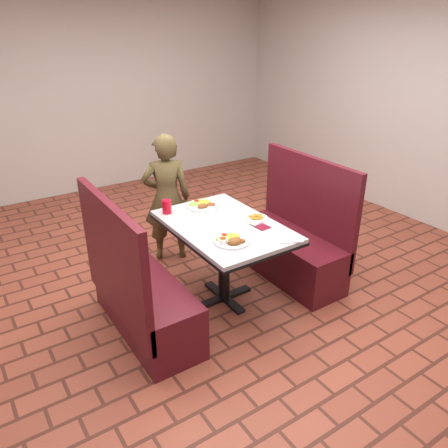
{
  "coord_description": "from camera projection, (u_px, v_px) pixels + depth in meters",
  "views": [
    {
      "loc": [
        -1.83,
        -2.77,
        2.3
      ],
      "look_at": [
        0.0,
        0.0,
        0.75
      ],
      "focal_mm": 35.0,
      "sensor_mm": 36.0,
      "label": 1
    }
  ],
  "objects": [
    {
      "name": "room",
      "position": [
        224.0,
        79.0,
        3.17
      ],
      "size": [
        7.0,
        7.04,
        2.82
      ],
      "color": "brown",
      "rests_on": "ground"
    },
    {
      "name": "dining_table",
      "position": [
        224.0,
        234.0,
        3.7
      ],
      "size": [
        0.81,
        1.21,
        0.75
      ],
      "color": "#B0B2B5",
      "rests_on": "ground"
    },
    {
      "name": "booth_bench_left",
      "position": [
        140.0,
        296.0,
        3.44
      ],
      "size": [
        0.47,
        1.2,
        1.17
      ],
      "color": "#51121B",
      "rests_on": "ground"
    },
    {
      "name": "booth_bench_right",
      "position": [
        292.0,
        244.0,
        4.24
      ],
      "size": [
        0.47,
        1.2,
        1.17
      ],
      "color": "#51121B",
      "rests_on": "ground"
    },
    {
      "name": "diner_person",
      "position": [
        167.0,
        198.0,
        4.42
      ],
      "size": [
        0.57,
        0.49,
        1.33
      ],
      "primitive_type": "imported",
      "rotation": [
        0.0,
        0.0,
        2.73
      ],
      "color": "brown",
      "rests_on": "ground"
    },
    {
      "name": "near_dinner_plate",
      "position": [
        232.0,
        239.0,
        3.35
      ],
      "size": [
        0.29,
        0.29,
        0.09
      ],
      "rotation": [
        0.0,
        0.0,
        -0.36
      ],
      "color": "white",
      "rests_on": "dining_table"
    },
    {
      "name": "far_dinner_plate",
      "position": [
        202.0,
        204.0,
        4.0
      ],
      "size": [
        0.3,
        0.3,
        0.08
      ],
      "rotation": [
        0.0,
        0.0,
        0.13
      ],
      "color": "white",
      "rests_on": "dining_table"
    },
    {
      "name": "plantain_plate",
      "position": [
        256.0,
        218.0,
        3.75
      ],
      "size": [
        0.2,
        0.2,
        0.03
      ],
      "rotation": [
        0.0,
        0.0,
        -0.14
      ],
      "color": "white",
      "rests_on": "dining_table"
    },
    {
      "name": "maroon_napkin",
      "position": [
        262.0,
        227.0,
        3.6
      ],
      "size": [
        0.12,
        0.12,
        0.0
      ],
      "primitive_type": "cube",
      "rotation": [
        0.0,
        0.0,
        0.08
      ],
      "color": "maroon",
      "rests_on": "dining_table"
    },
    {
      "name": "spoon_utensil",
      "position": [
        254.0,
        226.0,
        3.61
      ],
      "size": [
        0.03,
        0.12,
        0.0
      ],
      "primitive_type": "cube",
      "rotation": [
        0.0,
        0.0,
        0.18
      ],
      "color": "silver",
      "rests_on": "dining_table"
    },
    {
      "name": "red_tumbler",
      "position": [
        167.0,
        207.0,
        3.85
      ],
      "size": [
        0.08,
        0.08,
        0.12
      ],
      "primitive_type": "cylinder",
      "color": "red",
      "rests_on": "dining_table"
    },
    {
      "name": "paper_napkin",
      "position": [
        289.0,
        239.0,
        3.4
      ],
      "size": [
        0.23,
        0.2,
        0.01
      ],
      "primitive_type": "cube",
      "rotation": [
        0.0,
        0.0,
        -0.44
      ],
      "color": "white",
      "rests_on": "dining_table"
    },
    {
      "name": "knife_utensil",
      "position": [
        237.0,
        240.0,
        3.37
      ],
      "size": [
        0.01,
        0.15,
        0.0
      ],
      "primitive_type": "cube",
      "rotation": [
        0.0,
        0.0,
        0.03
      ],
      "color": "silver",
      "rests_on": "dining_table"
    },
    {
      "name": "fork_utensil",
      "position": [
        238.0,
        242.0,
        3.35
      ],
      "size": [
        0.04,
        0.14,
        0.0
      ],
      "primitive_type": "cube",
      "rotation": [
        0.0,
        0.0,
        0.22
      ],
      "color": "silver",
      "rests_on": "dining_table"
    },
    {
      "name": "lettuce_shreds",
      "position": [
        224.0,
        220.0,
        3.73
      ],
      "size": [
        0.28,
        0.32,
        0.0
      ],
      "primitive_type": null,
      "color": "#89C44E",
      "rests_on": "dining_table"
    }
  ]
}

